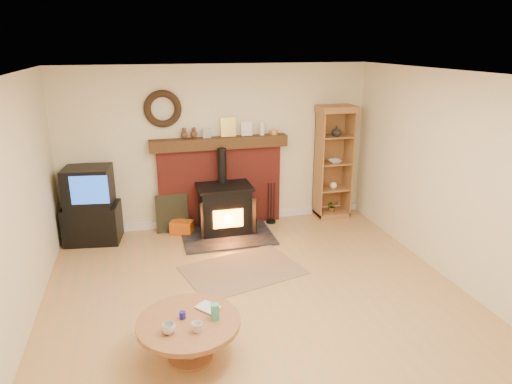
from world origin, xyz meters
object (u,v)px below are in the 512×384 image
object	(u,v)px
tv_unit	(91,207)
coffee_table	(189,328)
wood_stove	(225,210)
curio_cabinet	(333,162)

from	to	relation	value
tv_unit	coffee_table	world-z (taller)	tv_unit
wood_stove	coffee_table	distance (m)	3.07
coffee_table	tv_unit	bearing A→B (deg)	109.50
wood_stove	tv_unit	distance (m)	2.03
wood_stove	tv_unit	size ratio (longest dim) A/B	1.20
curio_cabinet	coffee_table	size ratio (longest dim) A/B	1.95
tv_unit	wood_stove	bearing A→B (deg)	-5.43
tv_unit	coffee_table	size ratio (longest dim) A/B	1.19
wood_stove	coffee_table	bearing A→B (deg)	-107.16
curio_cabinet	coffee_table	bearing A→B (deg)	-131.47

